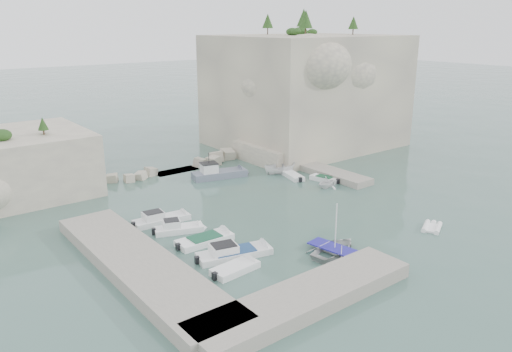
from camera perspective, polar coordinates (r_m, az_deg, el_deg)
ground at (r=50.35m, az=4.21°, el=-4.86°), size 400.00×400.00×0.00m
cliff_east at (r=79.88m, az=5.64°, el=9.63°), size 26.00×22.00×17.00m
cliff_terrace at (r=71.02m, az=2.35°, el=2.80°), size 8.00×10.00×2.50m
outcrop_west at (r=62.52m, az=-26.05°, el=1.18°), size 16.00×14.00×7.00m
quay_west at (r=40.82m, az=-13.13°, el=-9.93°), size 5.00×24.00×1.10m
quay_south at (r=35.76m, az=5.69°, el=-13.66°), size 18.00×4.00×1.10m
ledge_east at (r=65.90m, az=7.16°, el=0.77°), size 3.00×16.00×0.80m
breakwater at (r=66.71m, az=-9.15°, el=1.15°), size 28.00×3.00×1.40m
motorboat_a at (r=50.10m, az=-10.71°, el=-5.24°), size 6.22×2.38×1.40m
motorboat_b at (r=47.68m, az=-8.78°, el=-6.32°), size 5.19×3.23×1.40m
motorboat_c at (r=45.15m, az=-5.87°, el=-7.59°), size 5.68×2.15×0.70m
motorboat_d at (r=42.47m, az=-2.48°, el=-9.18°), size 7.22×3.63×1.40m
motorboat_e at (r=40.10m, az=-2.40°, el=-10.86°), size 4.43×2.12×0.70m
rowboat at (r=43.50m, az=8.97°, el=-8.71°), size 5.66×4.46×1.06m
inflatable_dinghy at (r=50.60m, az=19.44°, el=-5.73°), size 3.24×2.54×0.44m
tender_east_a at (r=60.11m, az=8.07°, el=-1.28°), size 2.99×2.62×1.52m
tender_east_b at (r=62.45m, az=7.82°, el=-0.57°), size 2.21×4.21×0.70m
tender_east_c at (r=63.37m, az=4.21°, el=-0.19°), size 2.57×4.68×0.70m
tender_east_d at (r=64.88m, az=2.74°, el=0.25°), size 4.40×3.14×1.59m
work_boat at (r=63.46m, az=-4.18°, el=-0.16°), size 7.89×3.99×2.20m
rowboat_mast at (r=42.43m, az=9.13°, el=-5.51°), size 0.10×0.10×4.20m
vegetation at (r=76.83m, az=2.18°, el=16.45°), size 53.48×13.88×13.40m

